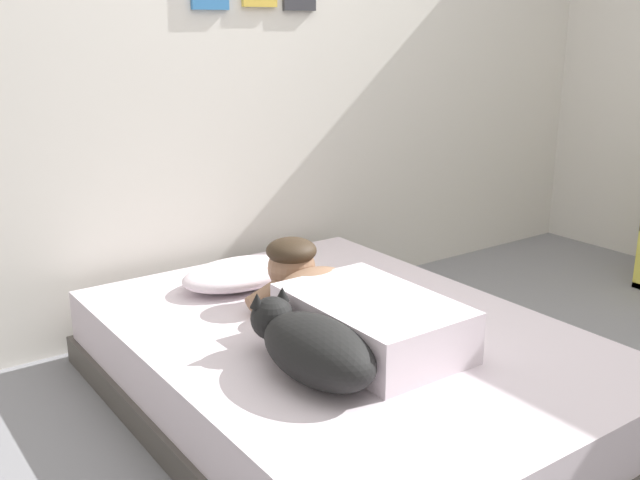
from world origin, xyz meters
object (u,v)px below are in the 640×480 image
at_px(pillow, 240,274).
at_px(cell_phone, 343,332).
at_px(person_lying, 347,306).
at_px(dog, 312,346).
at_px(bed, 345,370).
at_px(coffee_cup, 344,282).

relative_size(pillow, cell_phone, 3.71).
height_order(person_lying, dog, person_lying).
height_order(pillow, person_lying, person_lying).
xyz_separation_m(bed, coffee_cup, (0.24, 0.32, 0.20)).
bearing_deg(pillow, coffee_cup, -43.01).
bearing_deg(cell_phone, pillow, 94.96).
height_order(bed, cell_phone, cell_phone).
bearing_deg(person_lying, cell_phone, 139.26).
relative_size(person_lying, dog, 1.60).
bearing_deg(coffee_cup, bed, -126.56).
bearing_deg(person_lying, bed, 59.07).
height_order(pillow, coffee_cup, pillow).
distance_m(pillow, cell_phone, 0.65).
distance_m(dog, cell_phone, 0.37).
xyz_separation_m(person_lying, dog, (-0.29, -0.20, -0.00)).
distance_m(dog, coffee_cup, 0.78).
height_order(coffee_cup, cell_phone, coffee_cup).
distance_m(bed, pillow, 0.67).
bearing_deg(bed, person_lying, -120.93).
bearing_deg(person_lying, coffee_cup, 53.89).
bearing_deg(pillow, bed, -82.20).
xyz_separation_m(bed, cell_phone, (-0.03, -0.02, 0.17)).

